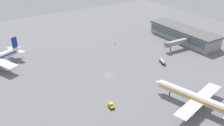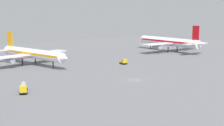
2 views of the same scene
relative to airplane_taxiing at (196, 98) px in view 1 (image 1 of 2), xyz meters
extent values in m
plane|color=slate|center=(48.09, 16.91, -4.96)|extent=(288.00, 288.00, 0.00)
cube|color=#9E9993|center=(64.78, -61.09, -0.85)|extent=(55.50, 16.88, 8.23)
cube|color=#4C6070|center=(64.78, -52.48, 0.33)|extent=(53.28, 0.30, 4.23)
cube|color=#59595B|center=(64.78, -61.09, 3.85)|extent=(57.72, 17.56, 1.41)
cone|color=white|center=(101.97, 51.88, 0.84)|extent=(5.30, 6.30, 3.44)
cylinder|color=#A5A8AD|center=(84.89, 65.02, -1.74)|extent=(4.20, 5.60, 2.36)
cube|color=white|center=(100.67, 54.85, 0.63)|extent=(15.01, 9.15, 0.31)
cube|color=navy|center=(100.67, 54.85, 5.79)|extent=(1.93, 3.62, 6.88)
cylinder|color=black|center=(91.74, 66.73, -3.46)|extent=(0.52, 0.52, 3.01)
cylinder|color=white|center=(0.48, 0.13, 0.00)|extent=(37.43, 13.44, 4.14)
cone|color=white|center=(19.88, 5.15, 0.00)|extent=(4.99, 4.84, 3.93)
cube|color=orange|center=(0.48, 0.13, 0.31)|extent=(35.99, 13.14, 0.74)
cube|color=white|center=(-1.33, -0.35, -0.41)|extent=(14.79, 36.08, 0.37)
cylinder|color=#A5A8AD|center=(-3.84, 9.33, -1.86)|extent=(5.30, 3.43, 2.27)
cylinder|color=#A5A8AD|center=(1.18, -10.03, -1.86)|extent=(5.30, 3.43, 2.27)
cylinder|color=black|center=(13.22, 3.43, -3.51)|extent=(0.50, 0.50, 2.89)
cylinder|color=black|center=(-3.26, 2.57, -3.51)|extent=(0.50, 0.50, 2.89)
cylinder|color=black|center=(-1.60, -3.83, -3.51)|extent=(0.50, 0.50, 2.89)
cube|color=black|center=(42.72, -19.27, -4.41)|extent=(6.57, 3.98, 0.30)
cube|color=gold|center=(44.83, -20.06, -3.46)|extent=(2.35, 2.41, 1.60)
cube|color=#3F596B|center=(45.58, -20.34, -3.14)|extent=(0.63, 1.52, 0.90)
cylinder|color=#B7B7BC|center=(41.88, -18.96, -3.36)|extent=(4.85, 3.26, 1.80)
cylinder|color=black|center=(45.12, -19.15, -4.56)|extent=(0.85, 0.56, 0.80)
cylinder|color=black|center=(44.45, -20.93, -4.56)|extent=(0.85, 0.56, 0.80)
cylinder|color=black|center=(40.98, -17.61, -4.56)|extent=(0.85, 0.56, 0.80)
cylinder|color=black|center=(40.32, -19.39, -4.56)|extent=(0.85, 0.56, 0.80)
cube|color=black|center=(20.51, 32.97, -4.41)|extent=(3.39, 2.24, 0.30)
cube|color=gold|center=(21.21, 32.89, -3.46)|extent=(2.00, 2.09, 1.60)
cube|color=#3F596B|center=(22.01, 32.80, -3.14)|extent=(0.26, 1.60, 0.90)
cube|color=gold|center=(19.62, 33.06, -4.01)|extent=(1.60, 2.04, 0.50)
cylinder|color=black|center=(21.73, 33.79, -4.56)|extent=(0.83, 0.39, 0.80)
cylinder|color=black|center=(21.52, 31.90, -4.56)|extent=(0.83, 0.39, 0.80)
cylinder|color=black|center=(19.50, 34.03, -4.56)|extent=(0.83, 0.39, 0.80)
cylinder|color=black|center=(19.29, 32.14, -4.56)|extent=(0.83, 0.39, 0.80)
cylinder|color=#1E2338|center=(85.69, -12.13, -4.54)|extent=(0.44, 0.44, 0.85)
cylinder|color=yellow|center=(85.69, -12.13, -3.81)|extent=(0.52, 0.52, 0.60)
sphere|color=tan|center=(85.69, -12.13, -3.40)|extent=(0.22, 0.22, 0.22)
cylinder|color=yellow|center=(85.56, -11.93, -3.81)|extent=(0.10, 0.10, 0.54)
cylinder|color=yellow|center=(85.82, -12.34, -3.81)|extent=(0.10, 0.10, 0.54)
cube|color=#9E9993|center=(54.19, -43.65, 0.24)|extent=(3.27, 17.09, 2.80)
cylinder|color=slate|center=(54.43, -37.71, -3.06)|extent=(0.90, 0.90, 3.80)
cube|color=slate|center=(54.57, -34.16, 0.24)|extent=(3.21, 2.52, 3.08)
cone|color=#EA590C|center=(44.57, 12.09, -4.66)|extent=(0.44, 0.44, 0.60)
cone|color=#EA590C|center=(89.67, 38.83, -4.66)|extent=(0.44, 0.44, 0.60)
camera|label=1|loc=(-61.96, 86.04, 65.73)|focal=41.41mm
camera|label=2|loc=(127.90, -48.78, 17.65)|focal=50.70mm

